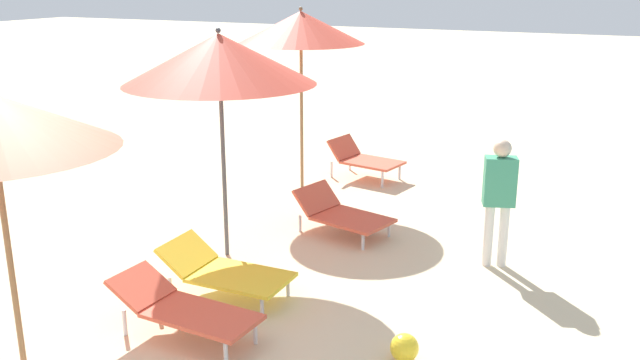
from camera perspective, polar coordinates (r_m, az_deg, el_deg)
lounger_nearest_shoreside at (r=6.69m, az=-11.20°, el=-10.29°), size 1.49×0.64×0.55m
umbrella_second at (r=8.01m, az=-8.30°, el=9.84°), size 2.22×2.22×2.74m
lounger_second_shoreside at (r=9.14m, az=1.80°, el=-2.75°), size 1.37×0.95×0.57m
lounger_second_inland at (r=7.46m, az=-7.87°, el=-7.41°), size 1.38×0.68×0.55m
umbrella_farthest at (r=10.62m, az=-1.59°, el=12.45°), size 1.94×1.94×2.85m
lounger_farthest_shoreside at (r=11.64m, az=3.64°, el=1.79°), size 1.28×0.86×0.65m
person_walking_mid at (r=8.19m, az=14.55°, el=-0.92°), size 0.41×0.32×1.53m
beach_ball at (r=6.35m, az=6.98°, el=-13.56°), size 0.26×0.26×0.26m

